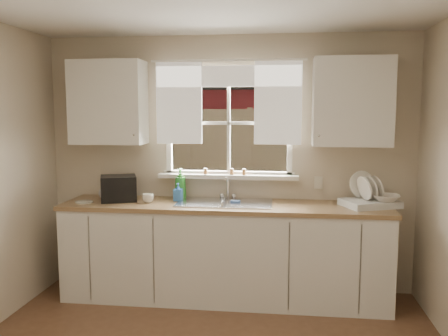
# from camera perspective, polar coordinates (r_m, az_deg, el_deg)

# --- Properties ---
(room_walls) EXTENTS (3.62, 4.02, 2.50)m
(room_walls) POSITION_cam_1_polar(r_m,az_deg,el_deg) (2.67, -4.60, -4.65)
(room_walls) COLOR beige
(room_walls) RESTS_ON ground
(window) EXTENTS (1.38, 0.16, 1.06)m
(window) POSITION_cam_1_polar(r_m,az_deg,el_deg) (4.66, 0.54, 3.39)
(window) COLOR white
(window) RESTS_ON room_walls
(curtains) EXTENTS (1.50, 0.03, 0.81)m
(curtains) POSITION_cam_1_polar(r_m,az_deg,el_deg) (4.61, 0.47, 8.92)
(curtains) COLOR white
(curtains) RESTS_ON room_walls
(base_cabinets) EXTENTS (3.00, 0.62, 0.87)m
(base_cabinets) POSITION_cam_1_polar(r_m,az_deg,el_deg) (4.54, 0.05, -10.23)
(base_cabinets) COLOR silver
(base_cabinets) RESTS_ON ground
(countertop) EXTENTS (3.04, 0.65, 0.04)m
(countertop) POSITION_cam_1_polar(r_m,az_deg,el_deg) (4.42, 0.05, -4.59)
(countertop) COLOR olive
(countertop) RESTS_ON base_cabinets
(upper_cabinet_left) EXTENTS (0.70, 0.33, 0.80)m
(upper_cabinet_left) POSITION_cam_1_polar(r_m,az_deg,el_deg) (4.76, -13.73, 7.65)
(upper_cabinet_left) COLOR silver
(upper_cabinet_left) RESTS_ON room_walls
(upper_cabinet_right) EXTENTS (0.70, 0.33, 0.80)m
(upper_cabinet_right) POSITION_cam_1_polar(r_m,az_deg,el_deg) (4.49, 15.14, 7.67)
(upper_cabinet_right) COLOR silver
(upper_cabinet_right) RESTS_ON room_walls
(wall_outlet) EXTENTS (0.08, 0.01, 0.12)m
(wall_outlet) POSITION_cam_1_polar(r_m,az_deg,el_deg) (4.67, 11.30, -1.74)
(wall_outlet) COLOR beige
(wall_outlet) RESTS_ON room_walls
(sill_jars) EXTENTS (0.42, 0.04, 0.06)m
(sill_jars) POSITION_cam_1_polar(r_m,az_deg,el_deg) (4.63, 0.36, -0.43)
(sill_jars) COLOR brown
(sill_jars) RESTS_ON window
(backyard) EXTENTS (20.00, 10.00, 6.13)m
(backyard) POSITION_cam_1_polar(r_m,az_deg,el_deg) (11.17, 7.55, 15.51)
(backyard) COLOR #335421
(backyard) RESTS_ON ground
(sink) EXTENTS (0.88, 0.52, 0.40)m
(sink) POSITION_cam_1_polar(r_m,az_deg,el_deg) (4.47, 0.10, -5.16)
(sink) COLOR #B7B7BC
(sink) RESTS_ON countertop
(dish_rack) EXTENTS (0.56, 0.50, 0.31)m
(dish_rack) POSITION_cam_1_polar(r_m,az_deg,el_deg) (4.49, 17.08, -3.63)
(dish_rack) COLOR silver
(dish_rack) RESTS_ON countertop
(bowl) EXTENTS (0.25, 0.25, 0.06)m
(bowl) POSITION_cam_1_polar(r_m,az_deg,el_deg) (4.46, 18.86, -3.41)
(bowl) COLOR white
(bowl) RESTS_ON dish_rack
(soap_bottle_a) EXTENTS (0.14, 0.14, 0.30)m
(soap_bottle_a) POSITION_cam_1_polar(r_m,az_deg,el_deg) (4.66, -5.27, -1.90)
(soap_bottle_a) COLOR green
(soap_bottle_a) RESTS_ON countertop
(soap_bottle_b) EXTENTS (0.08, 0.08, 0.17)m
(soap_bottle_b) POSITION_cam_1_polar(r_m,az_deg,el_deg) (4.57, -5.54, -2.89)
(soap_bottle_b) COLOR #3472C3
(soap_bottle_b) RESTS_ON countertop
(soap_bottle_c) EXTENTS (0.12, 0.12, 0.15)m
(soap_bottle_c) POSITION_cam_1_polar(r_m,az_deg,el_deg) (4.83, -14.18, -2.67)
(soap_bottle_c) COLOR beige
(soap_bottle_c) RESTS_ON countertop
(saucer) EXTENTS (0.17, 0.17, 0.01)m
(saucer) POSITION_cam_1_polar(r_m,az_deg,el_deg) (4.68, -16.46, -3.92)
(saucer) COLOR silver
(saucer) RESTS_ON countertop
(cup) EXTENTS (0.11, 0.11, 0.08)m
(cup) POSITION_cam_1_polar(r_m,az_deg,el_deg) (4.53, -9.14, -3.61)
(cup) COLOR white
(cup) RESTS_ON countertop
(black_appliance) EXTENTS (0.41, 0.38, 0.24)m
(black_appliance) POSITION_cam_1_polar(r_m,az_deg,el_deg) (4.67, -12.57, -2.39)
(black_appliance) COLOR black
(black_appliance) RESTS_ON countertop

